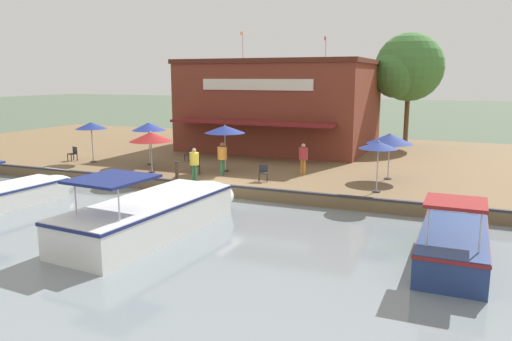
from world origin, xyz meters
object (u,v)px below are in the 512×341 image
Objects in this scene: cafe_chair_mid_patio at (73,153)px; person_mid_patio at (303,155)px; patio_umbrella_mid_patio_right at (151,137)px; motorboat_far_downstream at (15,193)px; patio_umbrella_by_entrance at (390,139)px; patio_umbrella_back_row at (149,127)px; patio_umbrella_mid_patio_left at (378,145)px; mooring_post at (177,171)px; person_near_entrance at (222,155)px; cafe_chair_far_corner_seat at (196,165)px; patio_umbrella_far_corner at (91,126)px; motorboat_nearest_quay at (454,241)px; cafe_chair_beside_entrance at (263,172)px; motorboat_fourth_along at (163,211)px; patio_umbrella_near_quay_edge at (225,129)px; cafe_chair_back_row_seat at (190,153)px; tree_downstream_bank at (406,69)px; waterfront_restaurant at (282,104)px; person_at_quay_edge at (194,160)px.

person_mid_patio reaches higher than cafe_chair_mid_patio.
patio_umbrella_mid_patio_right is 7.31m from motorboat_far_downstream.
patio_umbrella_back_row is (1.06, -13.62, 0.18)m from patio_umbrella_by_entrance.
patio_umbrella_mid_patio_left reaches higher than mooring_post.
cafe_chair_far_corner_seat is at bearing -83.49° from person_near_entrance.
person_near_entrance is 2.67m from mooring_post.
patio_umbrella_far_corner is at bearing -94.10° from person_near_entrance.
motorboat_nearest_quay is (-0.25, 18.40, 0.05)m from motorboat_far_downstream.
motorboat_nearest_quay is at bearing 54.84° from cafe_chair_beside_entrance.
patio_umbrella_mid_patio_right is 0.39× the size of motorboat_nearest_quay.
person_mid_patio is (-2.37, 1.33, 0.56)m from cafe_chair_beside_entrance.
motorboat_nearest_quay reaches higher than motorboat_far_downstream.
motorboat_fourth_along is at bearing -14.77° from person_mid_patio.
cafe_chair_back_row_seat is at bearing -122.52° from patio_umbrella_near_quay_edge.
motorboat_fourth_along reaches higher than person_mid_patio.
cafe_chair_beside_entrance is (2.89, -5.67, -1.60)m from patio_umbrella_by_entrance.
patio_umbrella_mid_patio_left is at bearing 84.26° from person_near_entrance.
cafe_chair_beside_entrance is at bearing 84.40° from cafe_chair_far_corner_seat.
patio_umbrella_mid_patio_right is 2.71× the size of cafe_chair_beside_entrance.
person_near_entrance is at bearing 85.90° from patio_umbrella_far_corner.
patio_umbrella_by_entrance is 2.80× the size of cafe_chair_far_corner_seat.
mooring_post is at bearing 73.08° from cafe_chair_mid_patio.
patio_umbrella_mid_patio_left is at bearing 86.16° from cafe_chair_far_corner_seat.
person_mid_patio is (-0.73, 4.23, -1.28)m from patio_umbrella_near_quay_edge.
person_mid_patio is at bearing 108.31° from patio_umbrella_mid_patio_right.
tree_downstream_bank reaches higher than patio_umbrella_mid_patio_right.
motorboat_fourth_along is (8.43, 10.45, -2.05)m from patio_umbrella_far_corner.
person_near_entrance is (1.27, 5.40, -1.15)m from patio_umbrella_back_row.
motorboat_far_downstream is 18.40m from motorboat_nearest_quay.
cafe_chair_mid_patio is 0.13× the size of motorboat_far_downstream.
patio_umbrella_near_quay_edge is at bearing 141.78° from motorboat_far_downstream.
patio_umbrella_far_corner is 2.90× the size of cafe_chair_beside_entrance.
cafe_chair_mid_patio is at bearing -94.44° from patio_umbrella_mid_patio_left.
waterfront_restaurant is at bearing 141.67° from patio_umbrella_far_corner.
patio_umbrella_near_quay_edge reaches higher than patio_umbrella_mid_patio_right.
cafe_chair_far_corner_seat is at bearing -95.60° from cafe_chair_beside_entrance.
patio_umbrella_near_quay_edge reaches higher than patio_umbrella_by_entrance.
patio_umbrella_back_row is at bearing -103.19° from person_near_entrance.
cafe_chair_beside_entrance is at bearing 84.76° from cafe_chair_mid_patio.
patio_umbrella_far_corner is at bearing -105.89° from person_at_quay_edge.
cafe_chair_back_row_seat is 12.23m from motorboat_fourth_along.
patio_umbrella_near_quay_edge is at bearing -102.50° from patio_umbrella_mid_patio_left.
mooring_post is at bearing -110.11° from motorboat_nearest_quay.
patio_umbrella_back_row is 1.02× the size of patio_umbrella_far_corner.
person_at_quay_edge is 0.18× the size of motorboat_fourth_along.
person_at_quay_edge is at bearing -84.07° from patio_umbrella_mid_patio_left.
tree_downstream_bank is at bearing 139.43° from patio_umbrella_back_row.
person_at_quay_edge is at bearing 76.52° from cafe_chair_mid_patio.
person_at_quay_edge is at bearing -65.51° from patio_umbrella_by_entrance.
motorboat_fourth_along is at bearing 10.91° from patio_umbrella_near_quay_edge.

